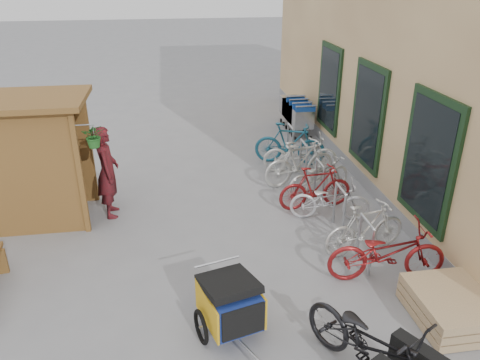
{
  "coord_description": "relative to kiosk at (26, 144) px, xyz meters",
  "views": [
    {
      "loc": [
        -0.67,
        -6.01,
        4.5
      ],
      "look_at": [
        0.5,
        1.5,
        1.0
      ],
      "focal_mm": 35.0,
      "sensor_mm": 36.0,
      "label": 1
    }
  ],
  "objects": [
    {
      "name": "ground",
      "position": [
        3.28,
        -2.47,
        -1.55
      ],
      "size": [
        80.0,
        80.0,
        0.0
      ],
      "primitive_type": "plane",
      "color": "gray"
    },
    {
      "name": "building",
      "position": [
        9.77,
        2.03,
        1.94
      ],
      "size": [
        6.07,
        13.0,
        7.0
      ],
      "color": "#DFB780",
      "rests_on": "ground"
    },
    {
      "name": "kiosk",
      "position": [
        0.0,
        0.0,
        0.0
      ],
      "size": [
        2.49,
        1.65,
        2.4
      ],
      "color": "brown",
      "rests_on": "ground"
    },
    {
      "name": "bike_rack",
      "position": [
        5.58,
        -0.07,
        -1.04
      ],
      "size": [
        0.05,
        5.35,
        0.86
      ],
      "color": "#A5A8AD",
      "rests_on": "ground"
    },
    {
      "name": "pallet_stack",
      "position": [
        6.28,
        -3.87,
        -1.34
      ],
      "size": [
        1.0,
        1.2,
        0.4
      ],
      "color": "tan",
      "rests_on": "ground"
    },
    {
      "name": "shopping_carts",
      "position": [
        6.28,
        4.4,
        -0.95
      ],
      "size": [
        0.58,
        1.95,
        1.04
      ],
      "color": "silver",
      "rests_on": "ground"
    },
    {
      "name": "child_trailer",
      "position": [
        3.23,
        -3.63,
        -1.06
      ],
      "size": [
        0.98,
        1.53,
        0.88
      ],
      "rotation": [
        0.0,
        0.0,
        0.27
      ],
      "color": "navy",
      "rests_on": "ground"
    },
    {
      "name": "cargo_bike",
      "position": [
        4.76,
        -4.69,
        -1.05
      ],
      "size": [
        1.53,
        2.02,
        1.02
      ],
      "rotation": [
        0.0,
        0.0,
        0.51
      ],
      "color": "black",
      "rests_on": "ground"
    },
    {
      "name": "person_kiosk",
      "position": [
        1.36,
        -0.02,
        -0.64
      ],
      "size": [
        0.48,
        0.69,
        1.82
      ],
      "primitive_type": "imported",
      "rotation": [
        0.0,
        0.0,
        1.64
      ],
      "color": "maroon",
      "rests_on": "ground"
    },
    {
      "name": "bike_0",
      "position": [
        5.77,
        -2.84,
        -1.07
      ],
      "size": [
        1.89,
        0.83,
        0.96
      ],
      "primitive_type": "imported",
      "rotation": [
        0.0,
        0.0,
        1.47
      ],
      "color": "maroon",
      "rests_on": "ground"
    },
    {
      "name": "bike_1",
      "position": [
        5.75,
        -2.06,
        -1.09
      ],
      "size": [
        1.59,
        0.72,
        0.92
      ],
      "primitive_type": "imported",
      "rotation": [
        0.0,
        0.0,
        1.77
      ],
      "color": "silver",
      "rests_on": "ground"
    },
    {
      "name": "bike_2",
      "position": [
        5.54,
        -0.86,
        -1.15
      ],
      "size": [
        1.6,
        0.87,
        0.8
      ],
      "primitive_type": "imported",
      "rotation": [
        0.0,
        0.0,
        1.34
      ],
      "color": "silver",
      "rests_on": "ground"
    },
    {
      "name": "bike_3",
      "position": [
        5.4,
        -0.39,
        -1.1
      ],
      "size": [
        1.55,
        0.56,
        0.91
      ],
      "primitive_type": "imported",
      "rotation": [
        0.0,
        0.0,
        1.65
      ],
      "color": "maroon",
      "rests_on": "ground"
    },
    {
      "name": "bike_4",
      "position": [
        5.69,
        0.27,
        -1.14
      ],
      "size": [
        1.65,
        1.04,
        0.82
      ],
      "primitive_type": "imported",
      "rotation": [
        0.0,
        0.0,
        1.92
      ],
      "color": "silver",
      "rests_on": "ground"
    },
    {
      "name": "bike_5",
      "position": [
        5.39,
        0.78,
        -1.03
      ],
      "size": [
        1.8,
        0.91,
        1.04
      ],
      "primitive_type": "imported",
      "rotation": [
        0.0,
        0.0,
        1.82
      ],
      "color": "silver",
      "rests_on": "ground"
    },
    {
      "name": "bike_6",
      "position": [
        5.6,
        1.45,
        -1.09
      ],
      "size": [
        1.81,
        0.86,
        0.92
      ],
      "primitive_type": "imported",
      "rotation": [
        0.0,
        0.0,
        1.42
      ],
      "color": "silver",
      "rests_on": "ground"
    },
    {
      "name": "bike_7",
      "position": [
        5.48,
        1.97,
        -1.03
      ],
      "size": [
        1.8,
        1.06,
        1.05
      ],
      "primitive_type": "imported",
      "rotation": [
        0.0,
        0.0,
        1.22
      ],
      "color": "#1D5B75",
      "rests_on": "ground"
    }
  ]
}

